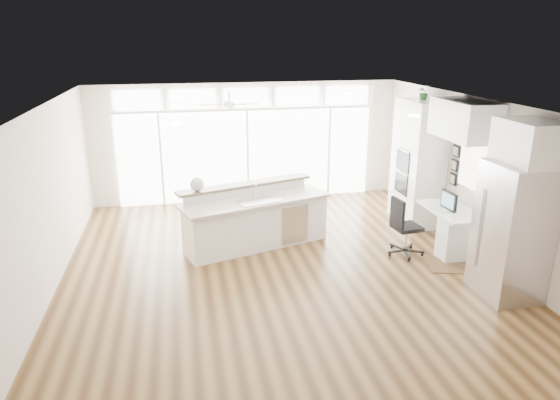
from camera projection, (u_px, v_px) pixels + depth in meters
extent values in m
cube|color=#493016|center=(282.00, 273.00, 8.17)|extent=(7.00, 8.00, 0.02)
cube|color=silver|center=(282.00, 106.00, 7.32)|extent=(7.00, 8.00, 0.02)
cube|color=beige|center=(247.00, 142.00, 11.47)|extent=(7.00, 0.04, 2.70)
cube|color=beige|center=(382.00, 339.00, 4.02)|extent=(7.00, 0.04, 2.70)
cube|color=beige|center=(41.00, 208.00, 7.08)|extent=(0.04, 8.00, 2.70)
cube|color=beige|center=(485.00, 181.00, 8.40)|extent=(0.04, 8.00, 2.70)
cube|color=white|center=(248.00, 156.00, 11.50)|extent=(5.80, 0.06, 2.08)
cube|color=white|center=(246.00, 97.00, 11.09)|extent=(5.90, 0.06, 0.40)
cube|color=white|center=(474.00, 165.00, 8.61)|extent=(0.04, 0.85, 0.85)
cube|color=white|center=(229.00, 99.00, 9.90)|extent=(1.16, 1.16, 0.32)
cube|color=white|center=(279.00, 105.00, 7.51)|extent=(3.40, 3.00, 0.02)
cube|color=white|center=(418.00, 163.00, 10.05)|extent=(0.64, 1.20, 2.50)
cube|color=white|center=(450.00, 230.00, 8.91)|extent=(0.72, 1.30, 0.76)
cube|color=white|center=(465.00, 120.00, 8.31)|extent=(0.64, 1.30, 0.64)
cube|color=silver|center=(512.00, 231.00, 7.18)|extent=(0.76, 0.90, 2.00)
cube|color=white|center=(530.00, 142.00, 6.79)|extent=(0.64, 0.90, 0.60)
cube|color=black|center=(455.00, 165.00, 9.24)|extent=(0.06, 0.22, 0.80)
cube|color=white|center=(256.00, 218.00, 9.04)|extent=(2.91, 1.81, 1.08)
cube|color=#3B2412|center=(453.00, 266.00, 8.37)|extent=(0.97, 0.81, 0.01)
cube|color=black|center=(407.00, 227.00, 8.68)|extent=(0.60, 0.56, 1.04)
sphere|color=silver|center=(197.00, 184.00, 8.72)|extent=(0.34, 0.34, 0.25)
cube|color=black|center=(449.00, 200.00, 8.72)|extent=(0.11, 0.43, 0.36)
cube|color=silver|center=(439.00, 210.00, 8.75)|extent=(0.13, 0.30, 0.01)
imported|color=#235324|center=(424.00, 94.00, 9.62)|extent=(0.29, 0.32, 0.23)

